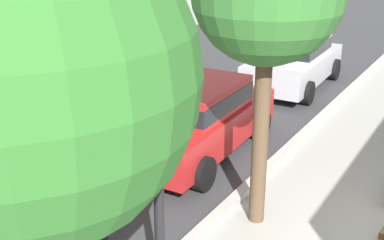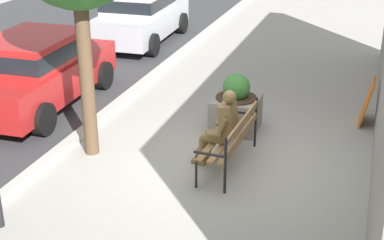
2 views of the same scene
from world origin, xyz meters
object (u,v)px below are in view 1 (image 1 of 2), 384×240
Objects in this scene: parked_car_red at (196,116)px; parked_car_silver at (294,59)px; street_tree_near_bench at (24,78)px; lamp_post at (157,114)px.

parked_car_silver is at bearing 0.00° from parked_car_red.
street_tree_near_bench reaches higher than parked_car_silver.
lamp_post reaches higher than parked_car_red.
parked_car_red is at bearing 25.73° from lamp_post.
parked_car_silver is 1.07× the size of lamp_post.
street_tree_near_bench is 1.13× the size of parked_car_silver.
street_tree_near_bench is 6.54m from parked_car_red.
parked_car_silver is at bearing 11.71° from lamp_post.
parked_car_red is at bearing 18.82° from street_tree_near_bench.
parked_car_silver is (11.13, 1.95, -2.50)m from street_tree_near_bench.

